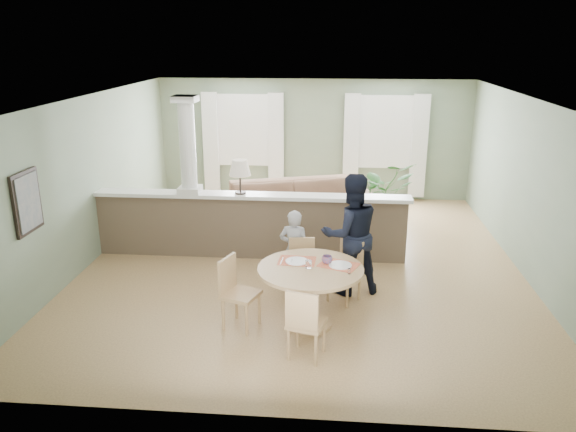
# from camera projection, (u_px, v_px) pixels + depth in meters

# --- Properties ---
(ground) EXTENTS (8.00, 8.00, 0.00)m
(ground) POSITION_uv_depth(u_px,v_px,m) (302.00, 262.00, 9.35)
(ground) COLOR tan
(ground) RESTS_ON ground
(room_shell) EXTENTS (7.02, 8.02, 2.71)m
(room_shell) POSITION_uv_depth(u_px,v_px,m) (304.00, 148.00, 9.39)
(room_shell) COLOR gray
(room_shell) RESTS_ON ground
(pony_wall) EXTENTS (5.32, 0.38, 2.70)m
(pony_wall) POSITION_uv_depth(u_px,v_px,m) (245.00, 217.00, 9.41)
(pony_wall) COLOR brown
(pony_wall) RESTS_ON ground
(sofa) EXTENTS (3.36, 2.13, 0.92)m
(sofa) POSITION_uv_depth(u_px,v_px,m) (296.00, 206.00, 10.83)
(sofa) COLOR brown
(sofa) RESTS_ON ground
(houseplant) EXTENTS (1.53, 1.45, 1.34)m
(houseplant) POSITION_uv_depth(u_px,v_px,m) (381.00, 194.00, 10.87)
(houseplant) COLOR #2F6829
(houseplant) RESTS_ON ground
(dining_table) EXTENTS (1.35, 1.35, 0.92)m
(dining_table) POSITION_uv_depth(u_px,v_px,m) (311.00, 280.00, 7.14)
(dining_table) COLOR tan
(dining_table) RESTS_ON ground
(chair_far_boy) EXTENTS (0.43, 0.43, 0.86)m
(chair_far_boy) POSITION_uv_depth(u_px,v_px,m) (302.00, 266.00, 8.01)
(chair_far_boy) COLOR tan
(chair_far_boy) RESTS_ON ground
(chair_far_man) EXTENTS (0.55, 0.55, 0.88)m
(chair_far_man) POSITION_uv_depth(u_px,v_px,m) (347.00, 267.00, 7.92)
(chair_far_man) COLOR tan
(chair_far_man) RESTS_ON ground
(chair_near) EXTENTS (0.50, 0.50, 0.90)m
(chair_near) POSITION_uv_depth(u_px,v_px,m) (305.00, 321.00, 6.41)
(chair_near) COLOR tan
(chair_near) RESTS_ON ground
(chair_side) EXTENTS (0.54, 0.54, 0.93)m
(chair_side) POSITION_uv_depth(u_px,v_px,m) (236.00, 289.00, 7.17)
(chair_side) COLOR tan
(chair_side) RESTS_ON ground
(child_person) EXTENTS (0.49, 0.36, 1.22)m
(child_person) POSITION_uv_depth(u_px,v_px,m) (294.00, 250.00, 8.21)
(child_person) COLOR #939398
(child_person) RESTS_ON ground
(man_person) EXTENTS (1.03, 0.91, 1.79)m
(man_person) POSITION_uv_depth(u_px,v_px,m) (351.00, 234.00, 8.03)
(man_person) COLOR black
(man_person) RESTS_ON ground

